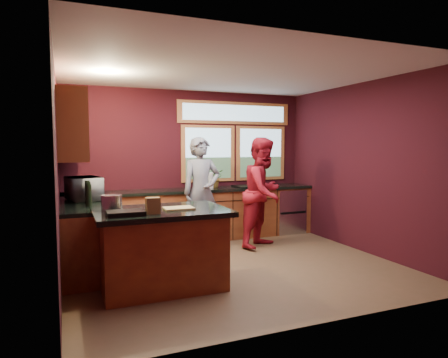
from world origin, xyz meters
TOP-DOWN VIEW (x-y plane):
  - floor at (0.00, 0.00)m, footprint 4.50×4.50m
  - room_shell at (-0.60, 0.32)m, footprint 4.52×4.02m
  - back_counter at (0.20, 1.70)m, footprint 4.50×0.64m
  - left_counter at (-1.95, 0.85)m, footprint 0.64×2.30m
  - island at (-1.13, -0.45)m, footprint 1.55×1.05m
  - person_grey at (-0.04, 1.25)m, footprint 0.70×0.49m
  - person_red at (0.92, 0.84)m, footprint 1.13×1.07m
  - microwave at (-1.92, 0.86)m, footprint 0.53×0.67m
  - potted_plant at (0.39, 1.75)m, footprint 0.29×0.26m
  - paper_towel at (0.28, 1.70)m, footprint 0.12×0.12m
  - cutting_board at (-0.93, -0.50)m, footprint 0.35×0.26m
  - stock_pot at (-1.68, -0.30)m, footprint 0.24×0.24m
  - paper_bag at (-1.28, -0.70)m, footprint 0.15×0.12m
  - black_tray at (-1.58, -0.70)m, footprint 0.40×0.28m

SIDE VIEW (x-z plane):
  - floor at x=0.00m, z-range 0.00..0.00m
  - back_counter at x=0.20m, z-range 0.00..0.93m
  - left_counter at x=-1.95m, z-range 0.00..0.93m
  - island at x=-1.13m, z-range 0.01..0.95m
  - person_red at x=0.92m, z-range 0.00..1.83m
  - person_grey at x=-0.04m, z-range 0.00..1.84m
  - cutting_board at x=-0.93m, z-range 0.94..0.96m
  - black_tray at x=-1.58m, z-range 0.94..0.99m
  - stock_pot at x=-1.68m, z-range 0.94..1.12m
  - paper_bag at x=-1.28m, z-range 0.94..1.12m
  - paper_towel at x=0.28m, z-range 0.93..1.21m
  - potted_plant at x=0.39m, z-range 0.93..1.26m
  - microwave at x=-1.92m, z-range 0.93..1.26m
  - room_shell at x=-0.60m, z-range 0.44..3.15m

